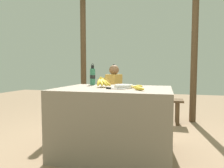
# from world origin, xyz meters

# --- Properties ---
(ground_plane) EXTENTS (12.00, 12.00, 0.00)m
(ground_plane) POSITION_xyz_m (0.00, 0.00, 0.00)
(ground_plane) COLOR #846B51
(market_counter) EXTENTS (1.26, 0.93, 0.76)m
(market_counter) POSITION_xyz_m (0.00, 0.00, 0.38)
(market_counter) COLOR gray
(market_counter) RESTS_ON ground_plane
(banana_bunch_ripe) EXTENTS (0.19, 0.28, 0.14)m
(banana_bunch_ripe) POSITION_xyz_m (-0.16, 0.06, 0.82)
(banana_bunch_ripe) COLOR #4C381E
(banana_bunch_ripe) RESTS_ON market_counter
(serving_bowl) EXTENTS (0.21, 0.21, 0.04)m
(serving_bowl) POSITION_xyz_m (0.11, 0.00, 0.78)
(serving_bowl) COLOR white
(serving_bowl) RESTS_ON market_counter
(water_bottle) EXTENTS (0.07, 0.07, 0.29)m
(water_bottle) POSITION_xyz_m (-0.39, 0.35, 0.87)
(water_bottle) COLOR #337556
(water_bottle) RESTS_ON market_counter
(loose_banana_front) EXTENTS (0.14, 0.15, 0.04)m
(loose_banana_front) POSITION_xyz_m (0.31, -0.20, 0.78)
(loose_banana_front) COLOR gold
(loose_banana_front) RESTS_ON market_counter
(loose_banana_side) EXTENTS (0.13, 0.15, 0.04)m
(loose_banana_side) POSITION_xyz_m (0.26, 0.01, 0.78)
(loose_banana_side) COLOR gold
(loose_banana_side) RESTS_ON market_counter
(knife) EXTENTS (0.22, 0.06, 0.02)m
(knife) POSITION_xyz_m (0.02, -0.15, 0.77)
(knife) COLOR #BCBCC1
(knife) RESTS_ON market_counter
(wooden_bench) EXTENTS (1.80, 0.32, 0.43)m
(wooden_bench) POSITION_xyz_m (-0.02, 1.51, 0.37)
(wooden_bench) COLOR #4C3823
(wooden_bench) RESTS_ON ground_plane
(seated_vendor) EXTENTS (0.44, 0.42, 1.06)m
(seated_vendor) POSITION_xyz_m (-0.43, 1.49, 0.62)
(seated_vendor) COLOR #564C60
(seated_vendor) RESTS_ON ground_plane
(banana_bunch_green) EXTENTS (0.14, 0.25, 0.10)m
(banana_bunch_green) POSITION_xyz_m (0.50, 1.50, 0.48)
(banana_bunch_green) COLOR #4C381E
(banana_bunch_green) RESTS_ON wooden_bench
(support_post_near) EXTENTS (0.12, 0.12, 2.47)m
(support_post_near) POSITION_xyz_m (-1.11, 1.73, 1.24)
(support_post_near) COLOR #4C3823
(support_post_near) RESTS_ON ground_plane
(support_post_far) EXTENTS (0.12, 0.12, 2.47)m
(support_post_far) POSITION_xyz_m (1.06, 1.73, 1.24)
(support_post_far) COLOR #4C3823
(support_post_far) RESTS_ON ground_plane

